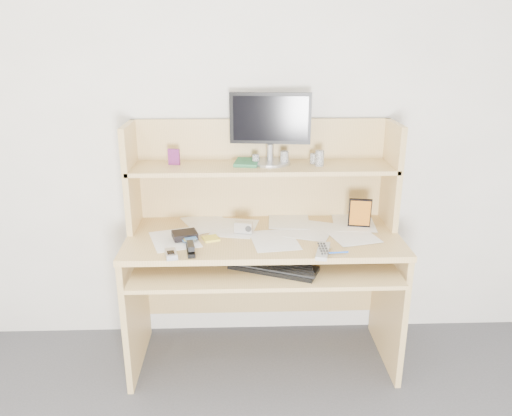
{
  "coord_description": "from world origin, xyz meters",
  "views": [
    {
      "loc": [
        -0.12,
        -0.9,
        1.72
      ],
      "look_at": [
        -0.04,
        1.43,
        0.91
      ],
      "focal_mm": 35.0,
      "sensor_mm": 36.0,
      "label": 1
    }
  ],
  "objects_px": {
    "keyboard": "(274,267)",
    "monitor": "(270,126)",
    "tv_remote": "(323,251)",
    "desk": "(263,239)",
    "game_case": "(360,213)"
  },
  "relations": [
    {
      "from": "tv_remote",
      "to": "desk",
      "type": "bearing_deg",
      "value": 143.78
    },
    {
      "from": "keyboard",
      "to": "monitor",
      "type": "distance_m",
      "value": 0.74
    },
    {
      "from": "tv_remote",
      "to": "monitor",
      "type": "distance_m",
      "value": 0.72
    },
    {
      "from": "desk",
      "to": "tv_remote",
      "type": "xyz_separation_m",
      "value": [
        0.27,
        -0.33,
        0.07
      ]
    },
    {
      "from": "keyboard",
      "to": "monitor",
      "type": "height_order",
      "value": "monitor"
    },
    {
      "from": "desk",
      "to": "keyboard",
      "type": "bearing_deg",
      "value": -82.14
    },
    {
      "from": "desk",
      "to": "monitor",
      "type": "xyz_separation_m",
      "value": [
        0.04,
        0.13,
        0.58
      ]
    },
    {
      "from": "desk",
      "to": "keyboard",
      "type": "distance_m",
      "value": 0.29
    },
    {
      "from": "desk",
      "to": "tv_remote",
      "type": "bearing_deg",
      "value": -51.15
    },
    {
      "from": "keyboard",
      "to": "monitor",
      "type": "relative_size",
      "value": 1.05
    },
    {
      "from": "game_case",
      "to": "monitor",
      "type": "relative_size",
      "value": 0.39
    },
    {
      "from": "tv_remote",
      "to": "keyboard",
      "type": "bearing_deg",
      "value": -176.84
    },
    {
      "from": "tv_remote",
      "to": "monitor",
      "type": "relative_size",
      "value": 0.44
    },
    {
      "from": "keyboard",
      "to": "game_case",
      "type": "distance_m",
      "value": 0.57
    },
    {
      "from": "desk",
      "to": "game_case",
      "type": "distance_m",
      "value": 0.53
    }
  ]
}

